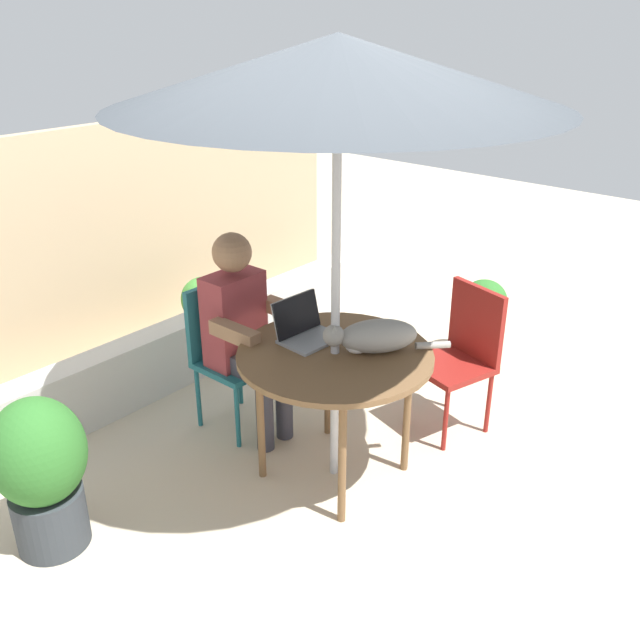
{
  "coord_description": "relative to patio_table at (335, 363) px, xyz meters",
  "views": [
    {
      "loc": [
        -2.41,
        -1.96,
        2.34
      ],
      "look_at": [
        0.0,
        0.1,
        0.89
      ],
      "focal_mm": 38.91,
      "sensor_mm": 36.0,
      "label": 1
    }
  ],
  "objects": [
    {
      "name": "ground_plane",
      "position": [
        0.0,
        0.0,
        -0.68
      ],
      "size": [
        14.0,
        14.0,
        0.0
      ],
      "primitive_type": "plane",
      "color": "#BCAD93"
    },
    {
      "name": "fence_back",
      "position": [
        0.0,
        2.28,
        0.13
      ],
      "size": [
        4.9,
        0.08,
        1.61
      ],
      "primitive_type": "cube",
      "color": "tan",
      "rests_on": "ground"
    },
    {
      "name": "planter_wall_low",
      "position": [
        0.0,
        1.45,
        -0.46
      ],
      "size": [
        4.41,
        0.2,
        0.42
      ],
      "primitive_type": "cube",
      "color": "beige",
      "rests_on": "ground"
    },
    {
      "name": "patio_table",
      "position": [
        0.0,
        0.0,
        0.0
      ],
      "size": [
        1.0,
        1.0,
        0.74
      ],
      "color": "brown",
      "rests_on": "ground"
    },
    {
      "name": "patio_umbrella",
      "position": [
        0.0,
        0.0,
        1.4
      ],
      "size": [
        2.02,
        2.02,
        2.24
      ],
      "color": "#B7B7BC",
      "rests_on": "ground"
    },
    {
      "name": "chair_occupied",
      "position": [
        0.0,
        0.83,
        -0.16
      ],
      "size": [
        0.4,
        0.4,
        0.88
      ],
      "color": "#1E606B",
      "rests_on": "ground"
    },
    {
      "name": "chair_empty",
      "position": [
        0.87,
        -0.25,
        -0.16
      ],
      "size": [
        0.5,
        0.5,
        0.88
      ],
      "color": "maroon",
      "rests_on": "ground"
    },
    {
      "name": "person_seated",
      "position": [
        0.0,
        0.67,
        0.01
      ],
      "size": [
        0.48,
        0.48,
        1.22
      ],
      "color": "maroon",
      "rests_on": "ground"
    },
    {
      "name": "laptop",
      "position": [
        0.02,
        0.23,
        0.13
      ],
      "size": [
        0.32,
        0.27,
        0.21
      ],
      "color": "gray",
      "rests_on": "patio_table"
    },
    {
      "name": "cat",
      "position": [
        0.13,
        -0.14,
        0.15
      ],
      "size": [
        0.51,
        0.48,
        0.17
      ],
      "color": "gray",
      "rests_on": "patio_table"
    },
    {
      "name": "potted_plant_near_fence",
      "position": [
        -1.28,
        0.66,
        -0.25
      ],
      "size": [
        0.43,
        0.43,
        0.78
      ],
      "color": "#33383D",
      "rests_on": "ground"
    },
    {
      "name": "potted_plant_by_chair",
      "position": [
        1.74,
        0.07,
        -0.36
      ],
      "size": [
        0.32,
        0.32,
        0.59
      ],
      "color": "#9E5138",
      "rests_on": "ground"
    },
    {
      "name": "potted_plant_corner",
      "position": [
        0.57,
        1.71,
        -0.38
      ],
      "size": [
        0.32,
        0.32,
        0.54
      ],
      "color": "#595654",
      "rests_on": "ground"
    }
  ]
}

